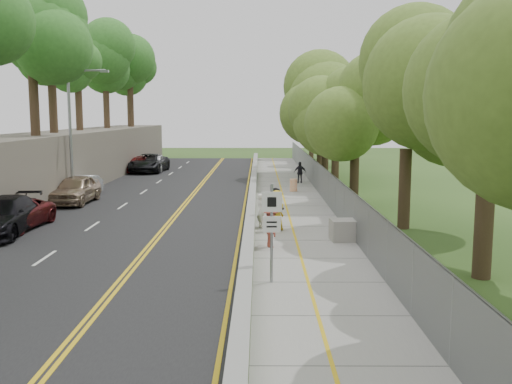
# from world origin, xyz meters

# --- Properties ---
(ground) EXTENTS (140.00, 140.00, 0.00)m
(ground) POSITION_xyz_m (0.00, 0.00, 0.00)
(ground) COLOR #33511E
(ground) RESTS_ON ground
(road) EXTENTS (11.20, 66.00, 0.04)m
(road) POSITION_xyz_m (-5.40, 15.00, 0.02)
(road) COLOR black
(road) RESTS_ON ground
(sidewalk) EXTENTS (4.20, 66.00, 0.05)m
(sidewalk) POSITION_xyz_m (2.55, 15.00, 0.03)
(sidewalk) COLOR gray
(sidewalk) RESTS_ON ground
(jersey_barrier) EXTENTS (0.42, 66.00, 0.60)m
(jersey_barrier) POSITION_xyz_m (0.25, 15.00, 0.30)
(jersey_barrier) COLOR #9AEA3D
(jersey_barrier) RESTS_ON ground
(rock_embankment) EXTENTS (5.00, 66.00, 4.00)m
(rock_embankment) POSITION_xyz_m (-13.50, 15.00, 2.00)
(rock_embankment) COLOR #595147
(rock_embankment) RESTS_ON ground
(chainlink_fence) EXTENTS (0.04, 66.00, 2.00)m
(chainlink_fence) POSITION_xyz_m (4.65, 15.00, 1.00)
(chainlink_fence) COLOR slate
(chainlink_fence) RESTS_ON ground
(trees_embankment) EXTENTS (6.40, 66.00, 13.00)m
(trees_embankment) POSITION_xyz_m (-13.00, 15.00, 10.50)
(trees_embankment) COLOR #3A7E2B
(trees_embankment) RESTS_ON rock_embankment
(trees_fenceside) EXTENTS (7.00, 66.00, 14.00)m
(trees_fenceside) POSITION_xyz_m (7.00, 15.00, 7.00)
(trees_fenceside) COLOR olive
(trees_fenceside) RESTS_ON ground
(streetlight) EXTENTS (2.52, 0.22, 8.00)m
(streetlight) POSITION_xyz_m (-10.46, 14.00, 4.64)
(streetlight) COLOR gray
(streetlight) RESTS_ON ground
(signpost) EXTENTS (0.62, 0.09, 3.10)m
(signpost) POSITION_xyz_m (1.05, -3.02, 1.96)
(signpost) COLOR gray
(signpost) RESTS_ON sidewalk
(construction_barrel) EXTENTS (0.52, 0.52, 0.85)m
(construction_barrel) POSITION_xyz_m (3.00, 18.29, 0.48)
(construction_barrel) COLOR orange
(construction_barrel) RESTS_ON sidewalk
(concrete_block) EXTENTS (1.39, 1.09, 0.88)m
(concrete_block) POSITION_xyz_m (4.30, 3.00, 0.49)
(concrete_block) COLOR gray
(concrete_block) RESTS_ON sidewalk
(car_2) EXTENTS (2.61, 5.06, 1.36)m
(car_2) POSITION_xyz_m (-10.60, 5.23, 0.72)
(car_2) COLOR #571517
(car_2) RESTS_ON road
(car_3) EXTENTS (2.71, 5.75, 1.62)m
(car_3) POSITION_xyz_m (-10.60, 4.17, 0.85)
(car_3) COLOR black
(car_3) RESTS_ON road
(car_4) EXTENTS (2.06, 4.90, 1.66)m
(car_4) POSITION_xyz_m (-10.20, 12.98, 0.87)
(car_4) COLOR tan
(car_4) RESTS_ON road
(car_5) EXTENTS (1.69, 4.32, 1.40)m
(car_5) POSITION_xyz_m (-10.49, 15.00, 0.74)
(car_5) COLOR silver
(car_5) RESTS_ON road
(car_6) EXTENTS (3.11, 6.11, 1.65)m
(car_6) POSITION_xyz_m (-9.40, 31.38, 0.87)
(car_6) COLOR black
(car_6) RESTS_ON road
(car_7) EXTENTS (2.03, 4.67, 1.34)m
(car_7) POSITION_xyz_m (-10.32, 31.48, 0.71)
(car_7) COLOR maroon
(car_7) RESTS_ON road
(car_8) EXTENTS (1.90, 4.67, 1.59)m
(car_8) POSITION_xyz_m (-9.00, 31.95, 0.83)
(car_8) COLOR silver
(car_8) RESTS_ON road
(painter_0) EXTENTS (0.90, 1.06, 1.85)m
(painter_0) POSITION_xyz_m (1.45, 5.00, 0.97)
(painter_0) COLOR gold
(painter_0) RESTS_ON sidewalk
(painter_1) EXTENTS (0.56, 0.68, 1.58)m
(painter_1) POSITION_xyz_m (0.75, 5.69, 0.84)
(painter_1) COLOR white
(painter_1) RESTS_ON sidewalk
(painter_2) EXTENTS (0.97, 1.08, 1.83)m
(painter_2) POSITION_xyz_m (1.45, 5.98, 0.96)
(painter_2) COLOR black
(painter_2) RESTS_ON sidewalk
(painter_3) EXTENTS (0.79, 1.14, 1.61)m
(painter_3) POSITION_xyz_m (1.13, 1.78, 0.86)
(painter_3) COLOR #9E4132
(painter_3) RESTS_ON sidewalk
(person_far) EXTENTS (0.95, 0.40, 1.62)m
(person_far) POSITION_xyz_m (3.78, 23.04, 0.86)
(person_far) COLOR black
(person_far) RESTS_ON sidewalk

